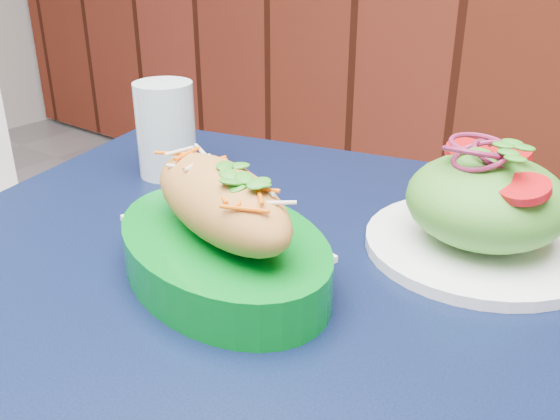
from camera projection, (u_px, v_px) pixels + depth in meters
The scene contains 4 objects.
cafe_table at pixel (262, 363), 0.62m from camera, with size 0.97×0.97×0.75m.
banh_mi_basket at pixel (222, 233), 0.58m from camera, with size 0.30×0.25×0.12m.
salad_plate at pixel (485, 208), 0.63m from camera, with size 0.24×0.24×0.12m.
water_glass at pixel (166, 130), 0.82m from camera, with size 0.08×0.08×0.12m, color silver.
Camera 1 is at (0.79, 1.01, 1.06)m, focal length 40.00 mm.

